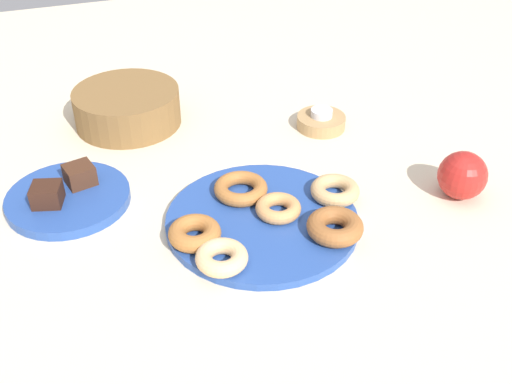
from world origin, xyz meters
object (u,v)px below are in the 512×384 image
Objects in this scene: tealight at (322,113)px; apple at (462,175)px; donut_4 at (335,227)px; basket at (127,107)px; donut_5 at (222,258)px; brownie_far at (80,175)px; brownie_near at (47,194)px; donut_3 at (241,189)px; donut_1 at (335,190)px; donut_0 at (278,208)px; donut_plate at (262,220)px; donut_2 at (195,233)px; candle_holder at (321,122)px; cake_plate at (68,198)px.

apple reaches higher than tealight.
basket is (-0.24, 0.49, 0.01)m from donut_4.
donut_5 is 0.33m from brownie_far.
brownie_near reaches higher than donut_5.
tealight is at bearing 11.51° from brownie_near.
basket reaches higher than donut_3.
donut_1 is at bearing 166.34° from apple.
donut_1 is at bearing 7.11° from donut_0.
donut_plate is at bearing -174.22° from donut_1.
donut_1 is at bearing -23.69° from brownie_far.
donut_2 is 0.07m from donut_5.
donut_0 is at bearing -22.81° from brownie_near.
donut_plate is 0.08m from donut_3.
candle_holder is 2.22× the size of tealight.
donut_5 is at bearing -117.17° from donut_3.
donut_5 reaches higher than donut_3.
donut_4 reaches higher than donut_plate.
donut_0 is 0.32m from candle_holder.
donut_4 is at bearing -110.88° from candle_holder.
apple is at bearing -13.66° from donut_1.
candle_holder is at bearing 11.51° from brownie_near.
tealight is at bearing 53.28° from donut_0.
brownie_near and brownie_far have the same top height.
donut_1 is at bearing -54.38° from basket.
tealight is at bearing -21.99° from basket.
donut_0 reaches higher than donut_plate.
donut_4 reaches higher than candle_holder.
apple reaches higher than donut_3.
brownie_far is at bearing 125.29° from donut_2.
tealight is at bearing 39.54° from donut_2.
brownie_far is 1.07× the size of tealight.
brownie_far is (0.03, 0.03, 0.03)m from cake_plate.
donut_0 is 0.15m from donut_2.
donut_1 is 1.75× the size of brownie_near.
donut_plate is 0.13m from donut_5.
donut_4 is 1.88× the size of brownie_far.
donut_plate is 1.50× the size of cake_plate.
donut_plate is at bearing -35.51° from brownie_far.
brownie_near reaches higher than donut_plate.
donut_2 is at bearing -138.69° from donut_3.
donut_0 is 0.36m from cake_plate.
donut_2 is 1.73× the size of brownie_near.
basket is at bearing 158.01° from tealight.
brownie_near reaches higher than tealight.
basket is (0.18, 0.26, 0.00)m from brownie_near.
donut_2 is at bearing -140.46° from candle_holder.
brownie_near is at bearing 140.78° from donut_2.
brownie_near is 0.31m from basket.
candle_holder is at bearing 69.12° from donut_4.
apple reaches higher than basket.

